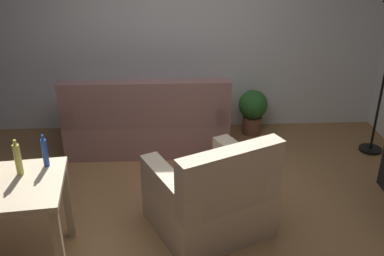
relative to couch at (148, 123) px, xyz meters
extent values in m
cube|color=#9E7042|center=(0.37, -1.59, -0.32)|extent=(5.20, 4.40, 0.02)
cube|color=white|center=(0.37, 0.61, 1.04)|extent=(5.20, 0.10, 2.70)
cube|color=#996B66|center=(0.00, 0.06, -0.11)|extent=(1.85, 0.84, 0.40)
cube|color=#8C625D|center=(0.00, -0.28, 0.35)|extent=(1.85, 0.16, 0.52)
cube|color=#926661|center=(0.84, 0.06, 0.20)|extent=(0.16, 0.84, 0.22)
cube|color=#926661|center=(-0.84, 0.06, 0.20)|extent=(0.16, 0.84, 0.22)
cylinder|color=black|center=(2.62, -0.23, -0.29)|extent=(0.26, 0.26, 0.03)
cylinder|color=black|center=(2.62, -0.23, 0.56)|extent=(0.03, 0.03, 1.68)
cube|color=tan|center=(-0.53, -2.25, 0.05)|extent=(0.07, 0.07, 0.72)
cube|color=tan|center=(-0.60, -1.63, 0.05)|extent=(0.07, 0.07, 0.72)
cylinder|color=brown|center=(1.29, 0.31, -0.20)|extent=(0.24, 0.24, 0.22)
sphere|color=#2D6B28|center=(1.29, 0.31, 0.08)|extent=(0.36, 0.36, 0.36)
cube|color=beige|center=(0.58, -1.53, -0.11)|extent=(1.18, 1.15, 0.40)
cube|color=#C0AD91|center=(0.73, -1.84, 0.35)|extent=(0.88, 0.53, 0.52)
cube|color=#C8B597|center=(0.92, -1.37, 0.20)|extent=(0.51, 0.83, 0.22)
cube|color=#C8B597|center=(0.25, -1.69, 0.20)|extent=(0.51, 0.83, 0.22)
cylinder|color=#BCB24C|center=(-0.85, -1.84, 0.58)|extent=(0.05, 0.05, 0.24)
cylinder|color=#BCB24C|center=(-0.85, -1.84, 0.72)|extent=(0.02, 0.02, 0.04)
cylinder|color=#2347A3|center=(-0.69, -1.73, 0.57)|extent=(0.05, 0.05, 0.22)
cylinder|color=#2347A3|center=(-0.69, -1.73, 0.70)|extent=(0.02, 0.02, 0.04)
camera|label=1|loc=(0.29, -4.74, 2.19)|focal=41.48mm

